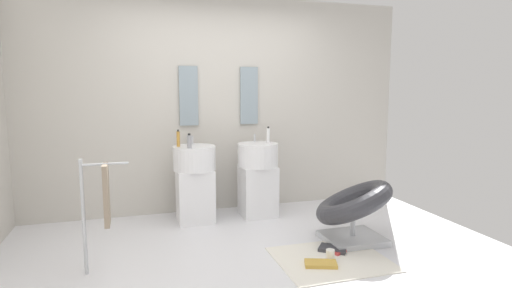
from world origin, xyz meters
TOP-DOWN VIEW (x-y plane):
  - ground_plane at (0.00, 0.00)m, footprint 4.80×3.60m
  - rear_partition at (0.00, 1.65)m, footprint 4.80×0.10m
  - pedestal_sink_left at (-0.37, 1.21)m, footprint 0.48×0.48m
  - pedestal_sink_right at (0.37, 1.21)m, footprint 0.48×0.48m
  - vanity_mirror_left at (-0.37, 1.58)m, footprint 0.22×0.03m
  - vanity_mirror_right at (0.37, 1.58)m, footprint 0.22×0.03m
  - lounge_chair at (1.01, 0.11)m, footprint 1.08×1.08m
  - towel_rack at (-1.28, 0.10)m, footprint 0.37×0.22m
  - area_rug at (0.61, -0.23)m, footprint 0.96×0.82m
  - magazine_charcoal at (0.71, -0.06)m, footprint 0.30×0.29m
  - magazine_ochre at (0.46, -0.33)m, footprint 0.30×0.23m
  - magazine_red at (0.76, -0.07)m, footprint 0.29×0.26m
  - coffee_mug at (0.58, -0.26)m, footprint 0.08×0.08m
  - soap_bottle_amber at (-0.55, 1.21)m, footprint 0.04×0.04m
  - soap_bottle_white at (0.51, 1.24)m, footprint 0.04×0.04m
  - soap_bottle_grey at (-0.45, 1.06)m, footprint 0.05×0.05m

SIDE VIEW (x-z plane):
  - ground_plane at x=0.00m, z-range -0.04..0.00m
  - area_rug at x=0.61m, z-range 0.00..0.01m
  - magazine_red at x=0.76m, z-range 0.01..0.03m
  - magazine_charcoal at x=0.71m, z-range 0.01..0.04m
  - magazine_ochre at x=0.46m, z-range 0.01..0.04m
  - coffee_mug at x=0.58m, z-range 0.01..0.11m
  - lounge_chair at x=1.01m, z-range 0.03..0.67m
  - pedestal_sink_left at x=-0.37m, z-range -0.02..0.95m
  - pedestal_sink_right at x=0.37m, z-range -0.02..0.95m
  - towel_rack at x=-1.28m, z-range 0.15..1.10m
  - soap_bottle_grey at x=-0.45m, z-range 0.86..1.02m
  - soap_bottle_amber at x=-0.55m, z-range 0.86..1.04m
  - soap_bottle_white at x=0.51m, z-range 0.86..1.05m
  - rear_partition at x=0.00m, z-range 0.00..2.60m
  - vanity_mirror_left at x=-0.37m, z-range 1.06..1.76m
  - vanity_mirror_right at x=0.37m, z-range 1.06..1.76m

